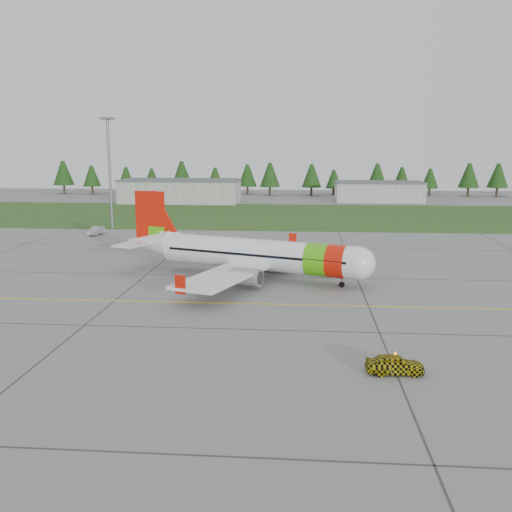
{
  "coord_description": "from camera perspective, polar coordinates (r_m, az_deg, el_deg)",
  "views": [
    {
      "loc": [
        3.46,
        -45.56,
        15.03
      ],
      "look_at": [
        -1.51,
        15.97,
        3.24
      ],
      "focal_mm": 40.0,
      "sensor_mm": 36.0,
      "label": 1
    }
  ],
  "objects": [
    {
      "name": "follow_me_car",
      "position": [
        39.74,
        13.79,
        -8.72
      ],
      "size": [
        1.41,
        1.64,
        3.92
      ],
      "primitive_type": "imported",
      "rotation": [
        0.0,
        0.0,
        1.62
      ],
      "color": "#D4C10B",
      "rests_on": "ground"
    },
    {
      "name": "floodlight_mast",
      "position": [
        109.58,
        -14.4,
        7.85
      ],
      "size": [
        0.5,
        0.5,
        20.0
      ],
      "primitive_type": "cylinder",
      "color": "slate",
      "rests_on": "ground"
    },
    {
      "name": "aircraft",
      "position": [
        66.19,
        -0.4,
        0.17
      ],
      "size": [
        30.72,
        29.2,
        9.7
      ],
      "rotation": [
        0.0,
        0.0,
        -0.35
      ],
      "color": "white",
      "rests_on": "ground"
    },
    {
      "name": "ground",
      "position": [
        48.1,
        0.26,
        -7.39
      ],
      "size": [
        320.0,
        320.0,
        0.0
      ],
      "primitive_type": "plane",
      "color": "gray",
      "rests_on": "ground"
    },
    {
      "name": "grass_strip",
      "position": [
        128.49,
        3.06,
        4.09
      ],
      "size": [
        320.0,
        50.0,
        0.03
      ],
      "primitive_type": "cube",
      "color": "#30561E",
      "rests_on": "ground"
    },
    {
      "name": "hangar_east",
      "position": [
        165.44,
        12.16,
        6.27
      ],
      "size": [
        24.0,
        12.0,
        5.2
      ],
      "primitive_type": "cube",
      "color": "#A8A8A3",
      "rests_on": "ground"
    },
    {
      "name": "taxi_guideline",
      "position": [
        55.74,
        0.89,
        -4.82
      ],
      "size": [
        120.0,
        0.25,
        0.02
      ],
      "primitive_type": "cube",
      "color": "gold",
      "rests_on": "ground"
    },
    {
      "name": "treeline",
      "position": [
        183.87,
        3.57,
        7.67
      ],
      "size": [
        160.0,
        8.0,
        10.0
      ],
      "primitive_type": null,
      "color": "#1C3F14",
      "rests_on": "ground"
    },
    {
      "name": "service_van",
      "position": [
        103.2,
        -15.75,
        3.24
      ],
      "size": [
        1.6,
        1.52,
        4.28
      ],
      "primitive_type": "imported",
      "rotation": [
        0.0,
        0.0,
        -0.08
      ],
      "color": "silver",
      "rests_on": "ground"
    },
    {
      "name": "hangar_west",
      "position": [
        159.57,
        -7.54,
        6.4
      ],
      "size": [
        32.0,
        14.0,
        6.0
      ],
      "primitive_type": "cube",
      "color": "#A8A8A3",
      "rests_on": "ground"
    }
  ]
}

